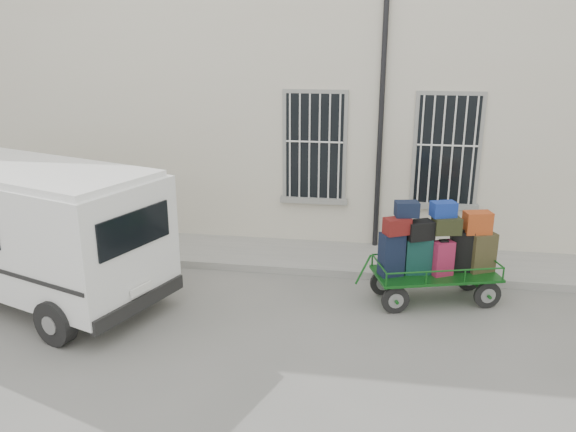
% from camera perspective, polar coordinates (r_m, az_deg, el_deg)
% --- Properties ---
extents(ground, '(80.00, 80.00, 0.00)m').
position_cam_1_polar(ground, '(9.74, 2.86, -9.33)').
color(ground, slate).
rests_on(ground, ground).
extents(building, '(24.00, 5.15, 6.00)m').
position_cam_1_polar(building, '(14.25, 5.58, 11.72)').
color(building, beige).
rests_on(building, ground).
extents(sidewalk, '(24.00, 1.70, 0.15)m').
position_cam_1_polar(sidewalk, '(11.71, 4.08, -4.23)').
color(sidewalk, gray).
rests_on(sidewalk, ground).
extents(luggage_cart, '(2.51, 1.49, 1.83)m').
position_cam_1_polar(luggage_cart, '(9.93, 14.82, -3.53)').
color(luggage_cart, black).
rests_on(luggage_cart, ground).
extents(van, '(5.09, 3.44, 2.39)m').
position_cam_1_polar(van, '(10.51, -24.40, -0.84)').
color(van, white).
rests_on(van, ground).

